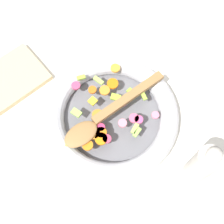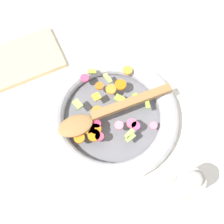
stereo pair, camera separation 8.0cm
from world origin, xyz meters
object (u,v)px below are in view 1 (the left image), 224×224
wooden_spoon (105,115)px  pepper_mill (202,165)px  skillet (112,116)px  cutting_board (8,81)px

wooden_spoon → pepper_mill: pepper_mill is taller
skillet → pepper_mill: (0.06, -0.25, 0.06)m
wooden_spoon → cutting_board: wooden_spoon is taller
wooden_spoon → pepper_mill: size_ratio=1.62×
skillet → cutting_board: (-0.16, 0.28, -0.01)m
skillet → pepper_mill: size_ratio=1.84×
skillet → cutting_board: bearing=119.4°
pepper_mill → cutting_board: (-0.22, 0.52, -0.08)m
wooden_spoon → skillet: bearing=-2.8°
wooden_spoon → cutting_board: 0.31m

